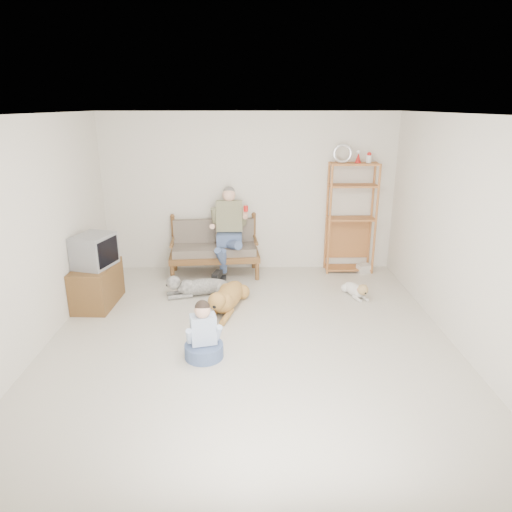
{
  "coord_description": "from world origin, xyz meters",
  "views": [
    {
      "loc": [
        -0.01,
        -5.02,
        2.8
      ],
      "look_at": [
        0.09,
        1.0,
        0.79
      ],
      "focal_mm": 32.0,
      "sensor_mm": 36.0,
      "label": 1
    }
  ],
  "objects_px": {
    "etagere": "(351,217)",
    "golden_retriever": "(227,298)",
    "loveseat": "(215,247)",
    "tv_stand": "(97,285)"
  },
  "relations": [
    {
      "from": "tv_stand",
      "to": "golden_retriever",
      "type": "xyz_separation_m",
      "value": [
        1.9,
        -0.2,
        -0.13
      ]
    },
    {
      "from": "tv_stand",
      "to": "loveseat",
      "type": "bearing_deg",
      "value": 40.83
    },
    {
      "from": "etagere",
      "to": "loveseat",
      "type": "bearing_deg",
      "value": -177.27
    },
    {
      "from": "loveseat",
      "to": "golden_retriever",
      "type": "bearing_deg",
      "value": -84.47
    },
    {
      "from": "etagere",
      "to": "golden_retriever",
      "type": "xyz_separation_m",
      "value": [
        -2.07,
        -1.58,
        -0.8
      ]
    },
    {
      "from": "etagere",
      "to": "tv_stand",
      "type": "height_order",
      "value": "etagere"
    },
    {
      "from": "etagere",
      "to": "tv_stand",
      "type": "bearing_deg",
      "value": -160.9
    },
    {
      "from": "etagere",
      "to": "golden_retriever",
      "type": "distance_m",
      "value": 2.72
    },
    {
      "from": "tv_stand",
      "to": "golden_retriever",
      "type": "bearing_deg",
      "value": -2.94
    },
    {
      "from": "tv_stand",
      "to": "etagere",
      "type": "bearing_deg",
      "value": 22.25
    }
  ]
}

